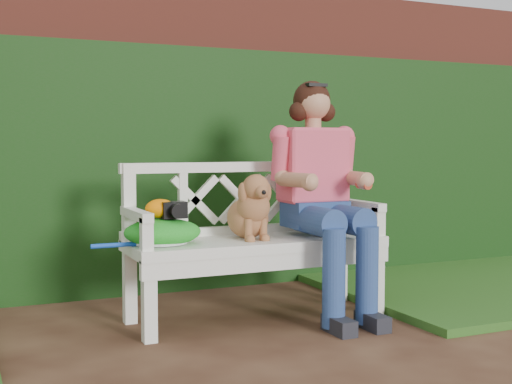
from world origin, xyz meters
name	(u,v)px	position (x,y,z in m)	size (l,w,h in m)	color
ground	(249,361)	(0.00, 0.00, 0.00)	(60.00, 60.00, 0.00)	#341A11
brick_wall	(143,134)	(0.00, 1.90, 1.10)	(10.00, 0.30, 2.20)	brown
ivy_hedge	(152,170)	(0.00, 1.68, 0.85)	(10.00, 0.18, 1.70)	#0E3409
grass_right	(498,280)	(2.40, 0.90, 0.03)	(2.60, 2.00, 0.05)	#1E4610
garden_bench	(256,279)	(0.35, 0.70, 0.24)	(1.58, 0.60, 0.48)	white
seated_woman	(317,199)	(0.74, 0.68, 0.69)	(0.59, 0.78, 1.39)	red
dog	(249,206)	(0.30, 0.68, 0.67)	(0.26, 0.35, 0.38)	brown
tennis_racket	(156,243)	(-0.26, 0.66, 0.49)	(0.55, 0.23, 0.03)	white
green_bag	(163,231)	(-0.22, 0.67, 0.55)	(0.42, 0.33, 0.14)	#1E7C23
camera_item	(173,210)	(-0.16, 0.65, 0.67)	(0.14, 0.10, 0.09)	black
baseball_glove	(160,209)	(-0.23, 0.68, 0.68)	(0.17, 0.12, 0.10)	orange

